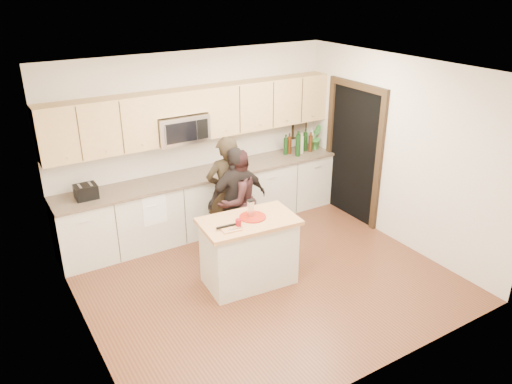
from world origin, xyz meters
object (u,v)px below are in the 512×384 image
woman_right (237,199)px  island (249,251)px  woman_center (236,201)px  woman_left (226,192)px  toaster (86,192)px

woman_right → island: bearing=70.7°
woman_center → woman_right: (0.00, -0.02, 0.02)m
woman_left → woman_right: 0.23m
woman_center → island: bearing=47.6°
toaster → woman_left: woman_left is taller
woman_left → woman_right: size_ratio=1.06×
island → woman_left: woman_left is taller
woman_left → woman_right: (0.05, -0.22, -0.05)m
island → woman_left: size_ratio=0.77×
island → toaster: toaster is taller
toaster → woman_right: woman_right is taller
island → toaster: 2.32m
island → woman_left: 1.16m
island → woman_center: bearing=75.3°
woman_right → woman_center: bearing=-76.5°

